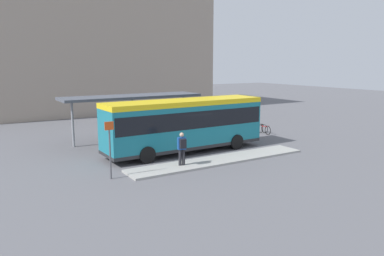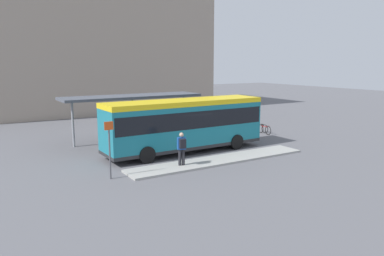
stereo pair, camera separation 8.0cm
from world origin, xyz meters
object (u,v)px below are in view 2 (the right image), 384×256
at_px(pedestrian_waiting, 182,147).
at_px(potted_planter_near_shelter, 125,138).
at_px(bicycle_red, 264,129).
at_px(bicycle_black, 261,128).
at_px(platform_sign, 110,147).
at_px(city_bus, 185,122).

height_order(pedestrian_waiting, potted_planter_near_shelter, pedestrian_waiting).
height_order(bicycle_red, potted_planter_near_shelter, potted_planter_near_shelter).
bearing_deg(bicycle_red, potted_planter_near_shelter, -88.71).
height_order(bicycle_black, platform_sign, platform_sign).
relative_size(city_bus, potted_planter_near_shelter, 7.87).
bearing_deg(platform_sign, bicycle_black, 20.94).
xyz_separation_m(pedestrian_waiting, potted_planter_near_shelter, (-0.91, 5.82, -0.46)).
height_order(city_bus, platform_sign, city_bus).
height_order(potted_planter_near_shelter, platform_sign, platform_sign).
xyz_separation_m(pedestrian_waiting, bicycle_black, (10.60, 5.64, -0.79)).
bearing_deg(city_bus, potted_planter_near_shelter, 134.30).
relative_size(bicycle_black, potted_planter_near_shelter, 1.22).
xyz_separation_m(potted_planter_near_shelter, platform_sign, (-3.01, -5.73, 0.88)).
relative_size(city_bus, bicycle_black, 6.48).
relative_size(bicycle_red, platform_sign, 0.60).
bearing_deg(bicycle_red, bicycle_black, 165.40).
bearing_deg(platform_sign, city_bus, 26.22).
distance_m(pedestrian_waiting, bicycle_black, 12.04).
relative_size(pedestrian_waiting, potted_planter_near_shelter, 1.35).
xyz_separation_m(bicycle_red, potted_planter_near_shelter, (-11.24, 0.90, 0.31)).
xyz_separation_m(bicycle_red, platform_sign, (-14.25, -4.83, 1.19)).
height_order(city_bus, bicycle_black, city_bus).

